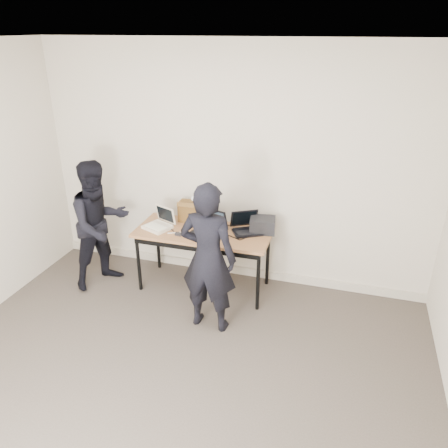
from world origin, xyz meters
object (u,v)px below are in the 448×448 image
at_px(laptop_beige, 159,224).
at_px(laptop_center, 210,227).
at_px(person_typist, 208,258).
at_px(laptop_right, 246,227).
at_px(equipment_box, 263,225).
at_px(person_observer, 100,225).
at_px(leather_satchel, 194,211).
at_px(desk, 203,236).

height_order(laptop_beige, laptop_center, laptop_center).
relative_size(laptop_center, person_typist, 0.26).
height_order(laptop_right, equipment_box, laptop_right).
height_order(laptop_beige, laptop_right, laptop_beige).
bearing_deg(equipment_box, laptop_beige, -168.22).
height_order(person_typist, person_observer, person_typist).
bearing_deg(equipment_box, laptop_right, -163.40).
bearing_deg(person_observer, person_typist, -76.95).
height_order(laptop_right, leather_satchel, leather_satchel).
height_order(laptop_right, person_typist, person_typist).
height_order(desk, person_typist, person_typist).
xyz_separation_m(desk, equipment_box, (0.63, 0.19, 0.14)).
bearing_deg(laptop_beige, leather_satchel, 63.18).
xyz_separation_m(laptop_center, laptop_right, (0.38, 0.13, -0.01)).
height_order(laptop_center, person_observer, person_observer).
xyz_separation_m(desk, laptop_center, (0.08, 0.01, 0.12)).
relative_size(desk, equipment_box, 5.49).
relative_size(leather_satchel, person_typist, 0.23).
bearing_deg(laptop_right, laptop_center, 169.02).
distance_m(laptop_right, equipment_box, 0.18).
distance_m(desk, person_typist, 0.71).
xyz_separation_m(laptop_right, equipment_box, (0.17, 0.05, 0.03)).
relative_size(laptop_beige, laptop_right, 0.90).
distance_m(desk, laptop_beige, 0.51).
relative_size(laptop_beige, leather_satchel, 1.02).
bearing_deg(laptop_beige, equipment_box, 34.78).
bearing_deg(equipment_box, laptop_center, -161.66).
xyz_separation_m(laptop_right, person_observer, (-1.62, -0.35, -0.03)).
height_order(laptop_beige, person_observer, person_observer).
xyz_separation_m(desk, person_typist, (0.28, -0.65, 0.11)).
xyz_separation_m(desk, leather_satchel, (-0.18, 0.23, 0.19)).
bearing_deg(laptop_center, laptop_right, 37.53).
distance_m(desk, person_observer, 1.18).
relative_size(laptop_beige, equipment_box, 1.34).
relative_size(desk, person_typist, 0.98).
distance_m(desk, equipment_box, 0.67).
relative_size(leather_satchel, equipment_box, 1.31).
distance_m(laptop_center, leather_satchel, 0.34).
relative_size(laptop_beige, person_typist, 0.24).
bearing_deg(person_observer, laptop_center, -50.00).
distance_m(leather_satchel, equipment_box, 0.81).
bearing_deg(person_typist, person_observer, -14.12).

